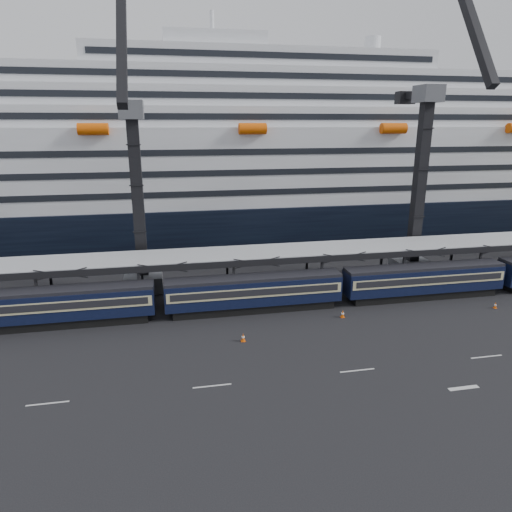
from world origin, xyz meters
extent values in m
plane|color=black|center=(0.00, 0.00, 0.00)|extent=(260.00, 260.00, 0.00)
cube|color=beige|center=(-26.00, -4.00, 0.01)|extent=(3.00, 0.15, 0.02)
cube|color=beige|center=(-14.00, -4.00, 0.01)|extent=(3.00, 0.15, 0.02)
cube|color=beige|center=(-2.00, -4.00, 0.01)|extent=(3.00, 0.15, 0.02)
cube|color=beige|center=(10.00, -4.00, 0.01)|extent=(3.00, 0.15, 0.02)
cube|color=beige|center=(5.00, -8.00, 0.01)|extent=(2.50, 0.40, 0.02)
cube|color=black|center=(-28.00, 10.00, 0.45)|extent=(17.48, 2.40, 0.90)
cube|color=black|center=(-28.00, 10.00, 2.25)|extent=(19.00, 2.80, 2.70)
cube|color=#C3BB89|center=(-28.00, 10.00, 2.55)|extent=(18.62, 2.92, 1.05)
cube|color=black|center=(-28.00, 10.00, 2.60)|extent=(17.86, 2.98, 0.70)
cube|color=black|center=(-28.00, 10.00, 3.75)|extent=(19.00, 2.50, 0.35)
cube|color=black|center=(-8.00, 10.00, 0.45)|extent=(17.48, 2.40, 0.90)
cube|color=black|center=(-8.00, 10.00, 2.25)|extent=(19.00, 2.80, 2.70)
cube|color=#C3BB89|center=(-8.00, 10.00, 2.55)|extent=(18.62, 2.92, 1.05)
cube|color=black|center=(-8.00, 10.00, 2.60)|extent=(17.86, 2.98, 0.70)
cube|color=black|center=(-8.00, 10.00, 3.75)|extent=(19.00, 2.50, 0.35)
cube|color=black|center=(12.00, 10.00, 0.45)|extent=(17.48, 2.40, 0.90)
cube|color=black|center=(12.00, 10.00, 2.25)|extent=(19.00, 2.80, 2.70)
cube|color=#C3BB89|center=(12.00, 10.00, 2.55)|extent=(18.62, 2.92, 1.05)
cube|color=black|center=(12.00, 10.00, 2.60)|extent=(17.86, 2.98, 0.70)
cube|color=black|center=(12.00, 10.00, 3.75)|extent=(19.00, 2.50, 0.35)
cube|color=#9A9DA2|center=(0.00, 14.00, 5.40)|extent=(130.00, 6.00, 0.25)
cube|color=black|center=(0.00, 11.00, 5.10)|extent=(130.00, 0.25, 0.70)
cube|color=black|center=(0.00, 17.00, 5.10)|extent=(130.00, 0.25, 0.70)
cube|color=black|center=(-30.00, 11.20, 2.70)|extent=(0.25, 0.25, 5.40)
cube|color=black|center=(-30.00, 16.80, 2.70)|extent=(0.25, 0.25, 5.40)
cube|color=black|center=(-20.00, 11.20, 2.70)|extent=(0.25, 0.25, 5.40)
cube|color=black|center=(-20.00, 16.80, 2.70)|extent=(0.25, 0.25, 5.40)
cube|color=black|center=(-10.00, 11.20, 2.70)|extent=(0.25, 0.25, 5.40)
cube|color=black|center=(-10.00, 16.80, 2.70)|extent=(0.25, 0.25, 5.40)
cube|color=black|center=(0.00, 11.20, 2.70)|extent=(0.25, 0.25, 5.40)
cube|color=black|center=(0.00, 16.80, 2.70)|extent=(0.25, 0.25, 5.40)
cube|color=black|center=(10.00, 11.20, 2.70)|extent=(0.25, 0.25, 5.40)
cube|color=black|center=(10.00, 16.80, 2.70)|extent=(0.25, 0.25, 5.40)
cube|color=black|center=(20.00, 11.20, 2.70)|extent=(0.25, 0.25, 5.40)
cube|color=black|center=(20.00, 16.80, 2.70)|extent=(0.25, 0.25, 5.40)
cube|color=black|center=(0.00, 46.00, 3.50)|extent=(200.00, 28.00, 7.00)
cube|color=silver|center=(0.00, 46.00, 13.00)|extent=(190.00, 26.88, 12.00)
cube|color=silver|center=(0.00, 46.00, 20.50)|extent=(160.00, 24.64, 3.00)
cube|color=black|center=(0.00, 33.63, 20.50)|extent=(153.60, 0.12, 0.90)
cube|color=silver|center=(0.00, 46.00, 23.50)|extent=(124.00, 21.84, 3.00)
cube|color=black|center=(0.00, 35.03, 23.50)|extent=(119.04, 0.12, 0.90)
cube|color=silver|center=(0.00, 46.00, 26.50)|extent=(90.00, 19.04, 3.00)
cube|color=black|center=(0.00, 36.43, 26.50)|extent=(86.40, 0.12, 0.90)
cube|color=silver|center=(0.00, 46.00, 29.50)|extent=(56.00, 16.24, 3.00)
cube|color=black|center=(0.00, 37.83, 29.50)|extent=(53.76, 0.12, 0.90)
cube|color=silver|center=(-8.00, 46.00, 32.00)|extent=(16.00, 12.00, 2.50)
cylinder|color=silver|center=(20.00, 46.00, 32.50)|extent=(2.80, 2.80, 3.00)
cylinder|color=#E15207|center=(-26.00, 31.96, 18.80)|extent=(4.00, 1.60, 1.60)
cylinder|color=#E15207|center=(-4.00, 31.96, 18.80)|extent=(4.00, 1.60, 1.60)
cylinder|color=#E15207|center=(18.00, 31.96, 18.80)|extent=(4.00, 1.60, 1.60)
cube|color=#4C4E53|center=(-20.00, 19.00, 1.00)|extent=(4.50, 4.50, 2.00)
cube|color=black|center=(-20.00, 19.00, 11.00)|extent=(1.30, 1.30, 18.00)
cube|color=#4C4E53|center=(-20.00, 19.00, 21.00)|extent=(2.60, 3.20, 2.00)
cube|color=black|center=(-20.00, 13.21, 27.89)|extent=(0.90, 12.26, 14.37)
cube|color=black|center=(-20.00, 21.52, 21.00)|extent=(0.90, 5.04, 0.90)
cube|color=black|center=(-20.00, 24.04, 20.80)|extent=(2.20, 1.60, 1.60)
cube|color=#4C4E53|center=(15.00, 18.00, 1.00)|extent=(4.50, 4.50, 2.00)
cube|color=black|center=(15.00, 18.00, 12.00)|extent=(1.30, 1.30, 20.00)
cube|color=#4C4E53|center=(15.00, 18.00, 23.00)|extent=(2.60, 3.20, 2.00)
cube|color=black|center=(15.00, 12.26, 31.19)|extent=(0.90, 12.21, 16.90)
cube|color=black|center=(15.00, 20.80, 23.00)|extent=(0.90, 5.60, 0.90)
cube|color=black|center=(15.00, 23.60, 22.80)|extent=(2.20, 1.60, 1.60)
cube|color=#E15207|center=(-10.38, 3.00, 0.02)|extent=(0.42, 0.42, 0.04)
cone|color=#E15207|center=(-10.38, 3.00, 0.44)|extent=(0.35, 0.35, 0.79)
cylinder|color=white|center=(-10.38, 3.00, 0.44)|extent=(0.30, 0.30, 0.13)
cube|color=#E15207|center=(0.77, 6.38, 0.02)|extent=(0.41, 0.41, 0.04)
cone|color=#E15207|center=(0.77, 6.38, 0.43)|extent=(0.35, 0.35, 0.78)
cylinder|color=white|center=(0.77, 6.38, 0.43)|extent=(0.29, 0.29, 0.13)
cube|color=#E15207|center=(18.18, 5.48, 0.02)|extent=(0.35, 0.35, 0.04)
cone|color=#E15207|center=(18.18, 5.48, 0.37)|extent=(0.30, 0.30, 0.67)
cylinder|color=white|center=(18.18, 5.48, 0.37)|extent=(0.25, 0.25, 0.11)
camera|label=1|loc=(-16.63, -35.17, 19.65)|focal=32.00mm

